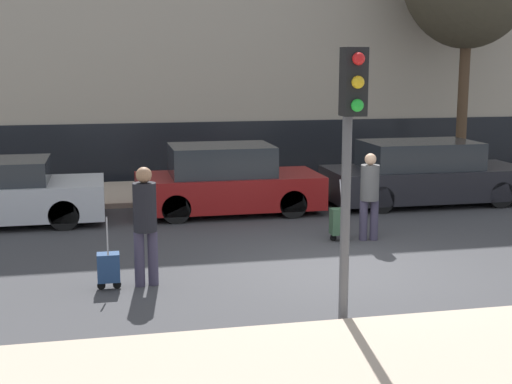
% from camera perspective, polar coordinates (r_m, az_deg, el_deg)
% --- Properties ---
extents(ground_plane, '(80.00, 80.00, 0.00)m').
position_cam_1_polar(ground_plane, '(11.50, 6.22, -6.08)').
color(ground_plane, '#38383A').
extents(sidewalk_near, '(28.00, 2.50, 0.12)m').
position_cam_1_polar(sidewalk_near, '(8.22, 14.64, -12.81)').
color(sidewalk_near, tan).
rests_on(sidewalk_near, ground_plane).
extents(sidewalk_far, '(28.00, 3.00, 0.12)m').
position_cam_1_polar(sidewalk_far, '(18.09, -0.72, 0.24)').
color(sidewalk_far, tan).
rests_on(sidewalk_far, ground_plane).
extents(building_facade, '(28.00, 2.22, 9.66)m').
position_cam_1_polar(building_facade, '(21.09, -2.56, 14.63)').
color(building_facade, '#A89E8C').
rests_on(building_facade, ground_plane).
extents(parked_car_1, '(3.96, 1.80, 1.49)m').
position_cam_1_polar(parked_car_1, '(15.44, -2.38, 0.83)').
color(parked_car_1, maroon).
rests_on(parked_car_1, ground_plane).
extents(parked_car_2, '(4.63, 1.84, 1.45)m').
position_cam_1_polar(parked_car_2, '(16.91, 13.27, 1.36)').
color(parked_car_2, black).
rests_on(parked_car_2, ground_plane).
extents(pedestrian_left, '(0.35, 0.34, 1.76)m').
position_cam_1_polar(pedestrian_left, '(10.46, -8.87, -2.12)').
color(pedestrian_left, '#383347').
rests_on(pedestrian_left, ground_plane).
extents(trolley_left, '(0.34, 0.29, 1.07)m').
position_cam_1_polar(trolley_left, '(10.55, -11.72, -5.94)').
color(trolley_left, navy).
rests_on(trolley_left, ground_plane).
extents(pedestrian_right, '(0.35, 0.34, 1.61)m').
position_cam_1_polar(pedestrian_right, '(13.18, 9.08, 0.04)').
color(pedestrian_right, '#383347').
rests_on(pedestrian_right, ground_plane).
extents(trolley_right, '(0.34, 0.29, 1.14)m').
position_cam_1_polar(trolley_right, '(13.17, 6.68, -2.37)').
color(trolley_right, '#335138').
rests_on(trolley_right, ground_plane).
extents(traffic_light, '(0.28, 0.47, 3.42)m').
position_cam_1_polar(traffic_light, '(8.63, 7.57, 4.97)').
color(traffic_light, '#515154').
rests_on(traffic_light, ground_plane).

